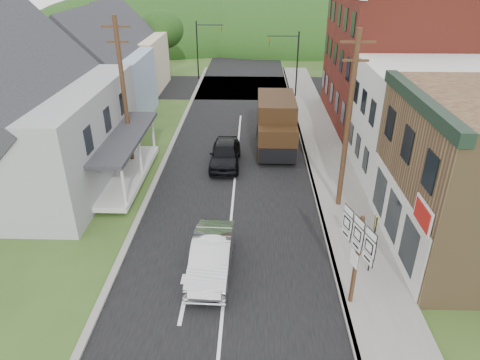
# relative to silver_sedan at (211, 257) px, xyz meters

# --- Properties ---
(ground) EXTENTS (120.00, 120.00, 0.00)m
(ground) POSITION_rel_silver_sedan_xyz_m (0.60, 2.04, -0.75)
(ground) COLOR #2D4719
(ground) RESTS_ON ground
(road) EXTENTS (9.00, 90.00, 0.02)m
(road) POSITION_rel_silver_sedan_xyz_m (0.60, 12.04, -0.75)
(road) COLOR black
(road) RESTS_ON ground
(cross_road) EXTENTS (60.00, 9.00, 0.02)m
(cross_road) POSITION_rel_silver_sedan_xyz_m (0.60, 29.04, -0.75)
(cross_road) COLOR black
(cross_road) RESTS_ON ground
(sidewalk_right) EXTENTS (2.80, 55.00, 0.15)m
(sidewalk_right) POSITION_rel_silver_sedan_xyz_m (6.50, 10.04, -0.68)
(sidewalk_right) COLOR slate
(sidewalk_right) RESTS_ON ground
(curb_right) EXTENTS (0.20, 55.00, 0.15)m
(curb_right) POSITION_rel_silver_sedan_xyz_m (5.15, 10.04, -0.68)
(curb_right) COLOR slate
(curb_right) RESTS_ON ground
(curb_left) EXTENTS (0.30, 55.00, 0.12)m
(curb_left) POSITION_rel_silver_sedan_xyz_m (-4.05, 10.04, -0.69)
(curb_left) COLOR slate
(curb_left) RESTS_ON ground
(storefront_white) EXTENTS (8.00, 7.00, 6.50)m
(storefront_white) POSITION_rel_silver_sedan_xyz_m (11.90, 9.54, 2.50)
(storefront_white) COLOR silver
(storefront_white) RESTS_ON ground
(storefront_red) EXTENTS (8.00, 12.00, 10.00)m
(storefront_red) POSITION_rel_silver_sedan_xyz_m (11.90, 19.04, 4.25)
(storefront_red) COLOR maroon
(storefront_red) RESTS_ON ground
(house_gray) EXTENTS (10.20, 12.24, 8.35)m
(house_gray) POSITION_rel_silver_sedan_xyz_m (-11.40, 8.04, 3.48)
(house_gray) COLOR gray
(house_gray) RESTS_ON ground
(house_blue) EXTENTS (7.14, 8.16, 7.28)m
(house_blue) POSITION_rel_silver_sedan_xyz_m (-10.40, 19.04, 2.94)
(house_blue) COLOR #95A7CC
(house_blue) RESTS_ON ground
(house_cream) EXTENTS (7.14, 8.16, 7.28)m
(house_cream) POSITION_rel_silver_sedan_xyz_m (-10.90, 28.04, 2.94)
(house_cream) COLOR beige
(house_cream) RESTS_ON ground
(utility_pole_right) EXTENTS (1.60, 0.26, 9.00)m
(utility_pole_right) POSITION_rel_silver_sedan_xyz_m (6.20, 5.54, 3.90)
(utility_pole_right) COLOR #472D19
(utility_pole_right) RESTS_ON ground
(utility_pole_left) EXTENTS (1.60, 0.26, 9.00)m
(utility_pole_left) POSITION_rel_silver_sedan_xyz_m (-5.90, 10.04, 3.90)
(utility_pole_left) COLOR #472D19
(utility_pole_left) RESTS_ON ground
(traffic_signal_right) EXTENTS (2.87, 0.20, 6.00)m
(traffic_signal_right) POSITION_rel_silver_sedan_xyz_m (4.90, 25.54, 3.00)
(traffic_signal_right) COLOR black
(traffic_signal_right) RESTS_ON ground
(traffic_signal_left) EXTENTS (2.87, 0.20, 6.00)m
(traffic_signal_left) POSITION_rel_silver_sedan_xyz_m (-3.70, 32.54, 3.00)
(traffic_signal_left) COLOR black
(traffic_signal_left) RESTS_ON ground
(tree_left_c) EXTENTS (5.80, 5.80, 8.41)m
(tree_left_c) POSITION_rel_silver_sedan_xyz_m (-18.40, 22.04, 5.18)
(tree_left_c) COLOR #382616
(tree_left_c) RESTS_ON ground
(tree_left_d) EXTENTS (4.80, 4.80, 6.94)m
(tree_left_d) POSITION_rel_silver_sedan_xyz_m (-8.40, 34.04, 4.13)
(tree_left_d) COLOR #382616
(tree_left_d) RESTS_ON ground
(forested_ridge) EXTENTS (90.00, 30.00, 16.00)m
(forested_ridge) POSITION_rel_silver_sedan_xyz_m (0.60, 57.04, -0.75)
(forested_ridge) COLOR black
(forested_ridge) RESTS_ON ground
(silver_sedan) EXTENTS (1.73, 4.63, 1.51)m
(silver_sedan) POSITION_rel_silver_sedan_xyz_m (0.00, 0.00, 0.00)
(silver_sedan) COLOR silver
(silver_sedan) RESTS_ON ground
(dark_sedan) EXTENTS (1.85, 4.56, 1.55)m
(dark_sedan) POSITION_rel_silver_sedan_xyz_m (-0.08, 10.40, 0.02)
(dark_sedan) COLOR black
(dark_sedan) RESTS_ON ground
(delivery_van) EXTENTS (2.57, 6.17, 3.45)m
(delivery_van) POSITION_rel_silver_sedan_xyz_m (3.20, 13.24, 0.99)
(delivery_van) COLOR black
(delivery_van) RESTS_ON ground
(route_sign_cluster) EXTENTS (0.72, 2.07, 3.75)m
(route_sign_cluster) POSITION_rel_silver_sedan_xyz_m (5.35, -1.76, 1.83)
(route_sign_cluster) COLOR #472D19
(route_sign_cluster) RESTS_ON sidewalk_right
(warning_sign) EXTENTS (0.23, 0.74, 2.75)m
(warning_sign) POSITION_rel_silver_sedan_xyz_m (6.48, 0.07, 1.15)
(warning_sign) COLOR black
(warning_sign) RESTS_ON sidewalk_right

